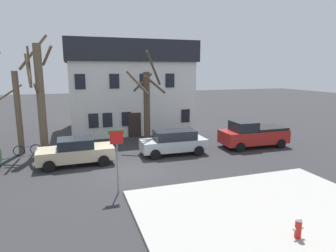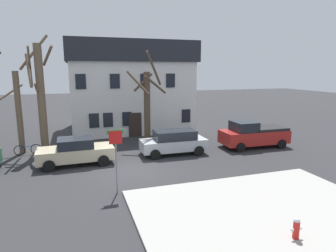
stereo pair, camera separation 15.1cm
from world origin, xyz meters
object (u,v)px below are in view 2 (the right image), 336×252
(car_silver_wagon, at_px, (174,142))
(building_main, at_px, (129,86))
(pickup_truck_red, at_px, (253,134))
(fire_hydrant, at_px, (296,228))
(tree_bare_far, at_px, (41,95))
(tree_bare_mid, at_px, (20,108))
(street_sign_pole, at_px, (116,150))
(car_beige_sedan, at_px, (76,151))
(tree_bare_end, at_px, (147,103))
(bicycle_leaning, at_px, (28,150))

(car_silver_wagon, bearing_deg, building_main, 96.82)
(pickup_truck_red, xyz_separation_m, fire_hydrant, (-5.79, -11.11, -0.46))
(pickup_truck_red, bearing_deg, fire_hydrant, -117.54)
(tree_bare_far, xyz_separation_m, car_silver_wagon, (8.50, -3.33, -3.15))
(tree_bare_mid, relative_size, tree_bare_far, 0.89)
(street_sign_pole, bearing_deg, car_beige_sedan, 109.33)
(building_main, relative_size, tree_bare_far, 1.40)
(tree_bare_far, distance_m, fire_hydrant, 17.41)
(car_silver_wagon, relative_size, fire_hydrant, 6.10)
(car_beige_sedan, bearing_deg, tree_bare_end, 33.28)
(tree_bare_mid, bearing_deg, bicycle_leaning, -63.63)
(fire_hydrant, bearing_deg, street_sign_pole, 131.56)
(tree_bare_far, height_order, car_beige_sedan, tree_bare_far)
(car_beige_sedan, height_order, pickup_truck_red, pickup_truck_red)
(car_beige_sedan, xyz_separation_m, fire_hydrant, (6.95, -10.90, -0.32))
(fire_hydrant, bearing_deg, building_main, 94.65)
(car_silver_wagon, xyz_separation_m, pickup_truck_red, (6.32, -0.02, 0.09))
(tree_bare_mid, distance_m, car_silver_wagon, 10.72)
(tree_bare_mid, bearing_deg, pickup_truck_red, -12.36)
(car_silver_wagon, relative_size, bicycle_leaning, 2.58)
(tree_bare_far, height_order, bicycle_leaning, tree_bare_far)
(pickup_truck_red, bearing_deg, bicycle_leaning, 169.58)
(street_sign_pole, relative_size, bicycle_leaning, 1.74)
(building_main, distance_m, tree_bare_far, 9.88)
(street_sign_pole, bearing_deg, tree_bare_far, 114.07)
(car_silver_wagon, distance_m, bicycle_leaning, 10.00)
(tree_bare_far, bearing_deg, car_beige_sedan, -59.76)
(tree_bare_end, xyz_separation_m, pickup_truck_red, (7.35, -3.33, -2.23))
(car_silver_wagon, relative_size, street_sign_pole, 1.48)
(street_sign_pole, height_order, bicycle_leaning, street_sign_pole)
(building_main, height_order, tree_bare_far, building_main)
(fire_hydrant, bearing_deg, pickup_truck_red, 62.46)
(building_main, relative_size, tree_bare_mid, 1.57)
(building_main, relative_size, fire_hydrant, 15.43)
(tree_bare_far, bearing_deg, pickup_truck_red, -12.73)
(tree_bare_far, relative_size, tree_bare_end, 1.15)
(tree_bare_mid, relative_size, tree_bare_end, 1.03)
(building_main, relative_size, car_silver_wagon, 2.53)
(car_silver_wagon, distance_m, pickup_truck_red, 6.32)
(tree_bare_end, distance_m, car_beige_sedan, 6.88)
(building_main, xyz_separation_m, street_sign_pole, (-3.46, -15.27, -2.09))
(street_sign_pole, bearing_deg, tree_bare_end, 67.16)
(pickup_truck_red, distance_m, street_sign_pole, 12.23)
(tree_bare_far, distance_m, car_silver_wagon, 9.66)
(tree_bare_mid, distance_m, bicycle_leaning, 2.85)
(bicycle_leaning, bearing_deg, tree_bare_far, 22.11)
(fire_hydrant, bearing_deg, bicycle_leaning, 125.70)
(tree_bare_mid, height_order, bicycle_leaning, tree_bare_mid)
(tree_bare_far, relative_size, pickup_truck_red, 1.61)
(street_sign_pole, bearing_deg, pickup_truck_red, 25.68)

